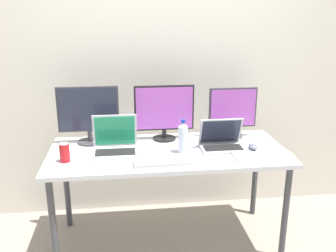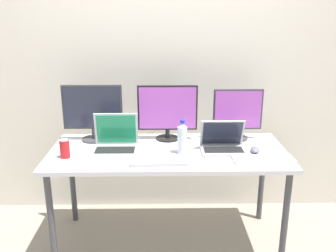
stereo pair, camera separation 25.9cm
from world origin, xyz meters
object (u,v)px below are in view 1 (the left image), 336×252
(laptop_silver, at_px, (115,144))
(laptop_secondary, at_px, (222,142))
(monitor_right, at_px, (233,111))
(keyboard_main, at_px, (162,162))
(monitor_left, at_px, (88,113))
(work_desk, at_px, (168,158))
(mouse_by_keyboard, at_px, (253,146))
(soda_can_near_keyboard, at_px, (65,153))
(monitor_center, at_px, (164,111))
(water_bottle, at_px, (183,138))
(keyboard_aux, at_px, (264,156))

(laptop_silver, xyz_separation_m, laptop_secondary, (0.75, -0.02, -0.01))
(monitor_right, distance_m, keyboard_main, 0.78)
(monitor_left, distance_m, laptop_secondary, 0.99)
(work_desk, bearing_deg, monitor_right, 24.13)
(keyboard_main, relative_size, mouse_by_keyboard, 3.54)
(laptop_secondary, bearing_deg, keyboard_main, -154.47)
(laptop_silver, height_order, mouse_by_keyboard, laptop_silver)
(keyboard_main, bearing_deg, work_desk, 71.56)
(monitor_right, relative_size, mouse_by_keyboard, 3.67)
(monitor_left, distance_m, keyboard_main, 0.71)
(monitor_right, xyz_separation_m, laptop_silver, (-0.90, -0.23, -0.15))
(keyboard_main, height_order, soda_can_near_keyboard, soda_can_near_keyboard)
(monitor_right, relative_size, soda_can_near_keyboard, 3.08)
(laptop_silver, relative_size, soda_can_near_keyboard, 2.46)
(work_desk, bearing_deg, laptop_silver, 178.51)
(monitor_left, distance_m, monitor_center, 0.56)
(water_bottle, distance_m, soda_can_near_keyboard, 0.80)
(laptop_secondary, relative_size, soda_can_near_keyboard, 2.44)
(monitor_right, xyz_separation_m, keyboard_aux, (0.10, -0.45, -0.19))
(work_desk, distance_m, keyboard_main, 0.25)
(work_desk, relative_size, laptop_silver, 5.40)
(keyboard_main, relative_size, soda_can_near_keyboard, 2.97)
(keyboard_aux, distance_m, mouse_by_keyboard, 0.17)
(work_desk, bearing_deg, keyboard_main, -105.93)
(work_desk, bearing_deg, laptop_secondary, -1.63)
(work_desk, distance_m, mouse_by_keyboard, 0.61)
(monitor_left, distance_m, keyboard_aux, 1.28)
(water_bottle, relative_size, soda_can_near_keyboard, 1.90)
(laptop_secondary, bearing_deg, monitor_right, 59.77)
(monitor_center, relative_size, mouse_by_keyboard, 4.25)
(keyboard_aux, xyz_separation_m, water_bottle, (-0.53, 0.15, 0.10))
(mouse_by_keyboard, bearing_deg, monitor_center, 165.73)
(keyboard_main, distance_m, soda_can_near_keyboard, 0.64)
(monitor_right, height_order, water_bottle, monitor_right)
(keyboard_aux, bearing_deg, monitor_left, 157.67)
(work_desk, height_order, keyboard_main, keyboard_main)
(laptop_silver, relative_size, keyboard_aux, 0.78)
(monitor_center, distance_m, laptop_silver, 0.46)
(monitor_left, xyz_separation_m, water_bottle, (0.66, -0.28, -0.12))
(laptop_secondary, bearing_deg, soda_can_near_keyboard, -173.99)
(monitor_left, xyz_separation_m, mouse_by_keyboard, (1.17, -0.27, -0.21))
(monitor_left, bearing_deg, monitor_center, 1.02)
(laptop_secondary, relative_size, keyboard_main, 0.82)
(laptop_secondary, relative_size, mouse_by_keyboard, 2.91)
(monitor_left, relative_size, mouse_by_keyboard, 4.21)
(monitor_center, bearing_deg, laptop_secondary, -32.65)
(monitor_left, height_order, water_bottle, monitor_left)
(soda_can_near_keyboard, bearing_deg, laptop_silver, 22.43)
(monitor_center, bearing_deg, keyboard_aux, -35.40)
(monitor_right, relative_size, water_bottle, 1.62)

